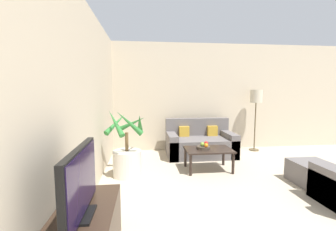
% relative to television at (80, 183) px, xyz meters
% --- Properties ---
extents(wall_back, '(8.78, 0.06, 2.70)m').
position_rel_television_xyz_m(wall_back, '(3.32, 3.97, 0.53)').
color(wall_back, beige).
rests_on(wall_back, ground_plane).
extents(wall_left, '(0.06, 8.04, 2.70)m').
position_rel_television_xyz_m(wall_left, '(-0.30, 0.72, 0.53)').
color(wall_left, beige).
rests_on(wall_left, ground_plane).
extents(television, '(0.18, 0.80, 0.54)m').
position_rel_television_xyz_m(television, '(0.00, 0.00, 0.00)').
color(television, black).
rests_on(television, tv_console).
extents(potted_palm, '(0.76, 0.74, 1.21)m').
position_rel_television_xyz_m(potted_palm, '(0.18, 2.24, -0.44)').
color(potted_palm, beige).
rests_on(potted_palm, ground_plane).
extents(sofa_loveseat, '(1.55, 0.86, 0.84)m').
position_rel_television_xyz_m(sofa_loveseat, '(1.79, 3.35, -0.54)').
color(sofa_loveseat, '#605B5B').
rests_on(sofa_loveseat, ground_plane).
extents(floor_lamp, '(0.29, 0.29, 1.53)m').
position_rel_television_xyz_m(floor_lamp, '(3.28, 3.63, 0.46)').
color(floor_lamp, brown).
rests_on(floor_lamp, ground_plane).
extents(coffee_table, '(0.88, 0.58, 0.41)m').
position_rel_television_xyz_m(coffee_table, '(1.70, 2.36, -0.46)').
color(coffee_table, black).
rests_on(coffee_table, ground_plane).
extents(fruit_bowl, '(0.26, 0.26, 0.05)m').
position_rel_television_xyz_m(fruit_bowl, '(1.61, 2.38, -0.38)').
color(fruit_bowl, '#42382D').
rests_on(fruit_bowl, coffee_table).
extents(apple_red, '(0.08, 0.08, 0.08)m').
position_rel_television_xyz_m(apple_red, '(1.67, 2.43, -0.31)').
color(apple_red, red).
rests_on(apple_red, fruit_bowl).
extents(apple_green, '(0.08, 0.08, 0.08)m').
position_rel_television_xyz_m(apple_green, '(1.59, 2.39, -0.32)').
color(apple_green, olive).
rests_on(apple_green, fruit_bowl).
extents(orange_fruit, '(0.07, 0.07, 0.07)m').
position_rel_television_xyz_m(orange_fruit, '(1.64, 2.30, -0.32)').
color(orange_fruit, orange).
rests_on(orange_fruit, fruit_bowl).
extents(ottoman, '(0.58, 0.56, 0.36)m').
position_rel_television_xyz_m(ottoman, '(3.20, 1.58, -0.64)').
color(ottoman, '#605B5B').
rests_on(ottoman, ground_plane).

